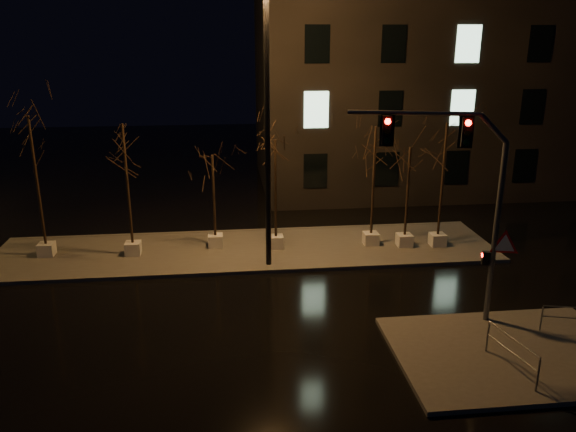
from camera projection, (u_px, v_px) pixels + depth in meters
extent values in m
plane|color=black|center=(255.00, 314.00, 19.35)|extent=(90.00, 90.00, 0.00)
cube|color=#494741|center=(247.00, 250.00, 25.01)|extent=(22.00, 5.00, 0.15)
cube|color=#494741|center=(511.00, 353.00, 16.81)|extent=(7.00, 5.00, 0.15)
cube|color=black|center=(457.00, 64.00, 35.61)|extent=(25.00, 12.00, 15.00)
cube|color=beige|center=(46.00, 249.00, 24.11)|extent=(0.65, 0.65, 0.55)
cylinder|color=black|center=(37.00, 182.00, 23.20)|extent=(0.11, 0.11, 5.44)
cube|color=beige|center=(133.00, 248.00, 24.23)|extent=(0.65, 0.65, 0.55)
cylinder|color=black|center=(127.00, 185.00, 23.37)|extent=(0.11, 0.11, 5.10)
cube|color=beige|center=(216.00, 241.00, 25.15)|extent=(0.65, 0.65, 0.55)
cylinder|color=black|center=(214.00, 196.00, 24.52)|extent=(0.11, 0.11, 3.62)
cube|color=beige|center=(276.00, 242.00, 25.02)|extent=(0.65, 0.65, 0.55)
cylinder|color=black|center=(276.00, 189.00, 24.28)|extent=(0.11, 0.11, 4.30)
cube|color=beige|center=(371.00, 238.00, 25.41)|extent=(0.65, 0.65, 0.55)
cylinder|color=black|center=(373.00, 181.00, 24.60)|extent=(0.11, 0.11, 4.80)
cube|color=beige|center=(404.00, 240.00, 25.20)|extent=(0.65, 0.65, 0.55)
cylinder|color=black|center=(408.00, 192.00, 24.52)|extent=(0.11, 0.11, 3.96)
cube|color=beige|center=(437.00, 240.00, 25.28)|extent=(0.65, 0.65, 0.55)
cylinder|color=black|center=(442.00, 180.00, 24.44)|extent=(0.11, 0.11, 4.98)
cylinder|color=#525559|center=(495.00, 235.00, 17.79)|extent=(0.18, 0.18, 5.94)
cylinder|color=#525559|center=(413.00, 113.00, 16.99)|extent=(3.88, 1.09, 0.14)
cube|color=black|center=(467.00, 132.00, 16.95)|extent=(0.34, 0.28, 0.89)
cube|color=black|center=(387.00, 131.00, 17.25)|extent=(0.34, 0.28, 0.89)
cube|color=black|center=(486.00, 258.00, 18.06)|extent=(0.25, 0.23, 0.45)
cone|color=red|center=(504.00, 245.00, 17.80)|extent=(1.01, 0.28, 1.03)
sphere|color=#FF0C07|center=(509.00, 123.00, 16.72)|extent=(0.18, 0.18, 0.18)
cylinder|color=black|center=(267.00, 131.00, 21.60)|extent=(0.22, 0.22, 11.03)
cylinder|color=#525559|center=(541.00, 319.00, 17.85)|extent=(0.05, 0.05, 0.83)
cylinder|color=#525559|center=(576.00, 318.00, 17.69)|extent=(1.98, 0.54, 0.04)
cylinder|color=#525559|center=(538.00, 376.00, 14.75)|extent=(0.05, 0.05, 0.94)
cylinder|color=#525559|center=(488.00, 337.00, 16.65)|extent=(0.05, 0.05, 0.94)
cylinder|color=#525559|center=(514.00, 339.00, 15.54)|extent=(0.46, 2.06, 0.04)
cylinder|color=#525559|center=(512.00, 352.00, 15.67)|extent=(0.46, 2.06, 0.04)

